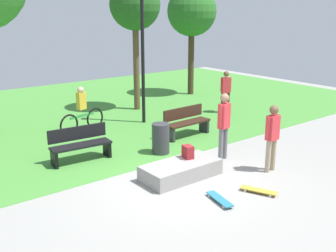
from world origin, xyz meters
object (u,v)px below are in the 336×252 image
tree_slender_maple (192,12)px  lamp_post (143,43)px  backpack_on_ledge (188,152)px  park_bench_far_left (186,121)px  skater_performing_trick (272,133)px  pedestrian_with_backpack (226,88)px  tree_tall_oak (135,6)px  skater_watching (224,121)px  skateboard_by_ledge (259,190)px  concrete_ledge (181,170)px  cyclist_on_bicycle (82,113)px  park_bench_far_right (80,143)px  skateboard_spare (220,199)px  trash_bin (161,138)px

tree_slender_maple → lamp_post: (-4.63, -2.77, -0.95)m
backpack_on_ledge → park_bench_far_left: bearing=-30.0°
skater_performing_trick → park_bench_far_left: bearing=85.9°
pedestrian_with_backpack → tree_tall_oak: bearing=132.3°
skater_watching → skater_performing_trick: bearing=-75.2°
skateboard_by_ledge → tree_tall_oak: (2.27, 8.13, 3.93)m
concrete_ledge → skateboard_by_ledge: size_ratio=2.36×
cyclist_on_bicycle → park_bench_far_right: bearing=-117.8°
park_bench_far_right → cyclist_on_bicycle: 2.75m
concrete_ledge → backpack_on_ledge: backpack_on_ledge is taller
lamp_post → park_bench_far_right: bearing=-149.1°
skateboard_spare → park_bench_far_right: park_bench_far_right is taller
trash_bin → lamp_post: bearing=63.4°
backpack_on_ledge → skater_watching: size_ratio=0.18×
skateboard_by_ledge → skateboard_spare: 1.00m
skater_performing_trick → tree_tall_oak: 8.11m
skateboard_spare → backpack_on_ledge: bearing=72.2°
skateboard_by_ledge → trash_bin: 3.41m
trash_bin → tree_tall_oak: bearing=63.2°
park_bench_far_left → lamp_post: bearing=93.6°
skater_performing_trick → park_bench_far_left: (0.25, 3.50, -0.50)m
skateboard_spare → cyclist_on_bicycle: bearing=89.1°
park_bench_far_left → cyclist_on_bicycle: bearing=133.4°
lamp_post → pedestrian_with_backpack: size_ratio=2.85×
skateboard_by_ledge → pedestrian_with_backpack: (4.63, 5.54, 0.91)m
skater_performing_trick → trash_bin: (-1.35, 2.72, -0.55)m
concrete_ledge → trash_bin: trash_bin is taller
skater_performing_trick → lamp_post: lamp_post is taller
concrete_ledge → skateboard_by_ledge: (0.79, -1.72, -0.12)m
lamp_post → backpack_on_ledge: bearing=-111.9°
backpack_on_ledge → cyclist_on_bicycle: (-0.42, 4.81, 0.09)m
skateboard_by_ledge → trash_bin: bearing=92.2°
concrete_ledge → pedestrian_with_backpack: pedestrian_with_backpack is taller
skateboard_spare → skateboard_by_ledge: bearing=-12.9°
tree_tall_oak → concrete_ledge: bearing=-115.5°
tree_tall_oak → park_bench_far_left: bearing=-101.3°
skater_performing_trick → tree_slender_maple: 10.07m
backpack_on_ledge → pedestrian_with_backpack: pedestrian_with_backpack is taller
tree_slender_maple → cyclist_on_bicycle: bearing=-160.4°
skateboard_by_ledge → pedestrian_with_backpack: pedestrian_with_backpack is taller
park_bench_far_right → trash_bin: park_bench_far_right is taller
skater_performing_trick → park_bench_far_right: size_ratio=1.03×
tree_slender_maple → lamp_post: 5.48m
park_bench_far_right → park_bench_far_left: size_ratio=1.01×
skater_watching → trash_bin: (-1.01, 1.42, -0.64)m
park_bench_far_left → tree_tall_oak: (0.79, 3.96, 3.51)m
concrete_ledge → backpack_on_ledge: 0.50m
tree_tall_oak → lamp_post: bearing=-117.2°
cyclist_on_bicycle → skater_watching: bearing=-69.5°
park_bench_far_left → lamp_post: size_ratio=0.35×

